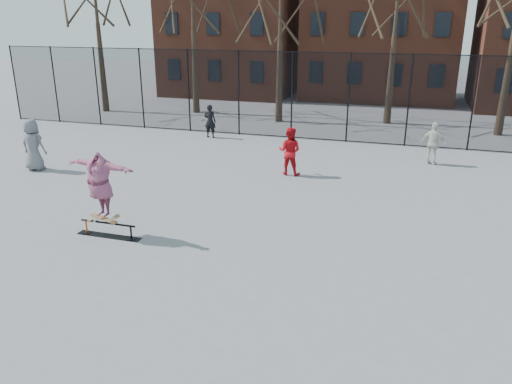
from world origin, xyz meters
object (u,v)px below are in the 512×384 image
(skateboard, at_px, (104,220))
(bystander_white, at_px, (434,144))
(bystander_grey, at_px, (33,145))
(bystander_red, at_px, (290,151))
(skate_rail, at_px, (109,231))
(bystander_black, at_px, (210,121))
(skater, at_px, (100,188))

(skateboard, relative_size, bystander_white, 0.49)
(bystander_grey, height_order, bystander_red, bystander_grey)
(skateboard, distance_m, bystander_grey, 7.39)
(skate_rail, relative_size, bystander_red, 1.04)
(bystander_black, bearing_deg, bystander_white, 167.76)
(bystander_grey, relative_size, bystander_black, 1.23)
(bystander_black, bearing_deg, skateboard, 95.69)
(bystander_black, xyz_separation_m, bystander_red, (4.98, -4.64, 0.09))
(skate_rail, height_order, bystander_black, bystander_black)
(skater, distance_m, bystander_black, 11.49)
(skate_rail, relative_size, skater, 0.87)
(skateboard, relative_size, skater, 0.39)
(skater, relative_size, bystander_white, 1.26)
(bystander_black, relative_size, bystander_red, 0.90)
(bystander_grey, height_order, bystander_white, bystander_grey)
(bystander_grey, distance_m, bystander_black, 8.11)
(skate_rail, height_order, bystander_red, bystander_red)
(skate_rail, distance_m, skater, 1.19)
(skater, xyz_separation_m, bystander_red, (3.34, 6.72, -0.47))
(bystander_red, bearing_deg, skater, 67.16)
(bystander_grey, relative_size, bystander_white, 1.16)
(skate_rail, xyz_separation_m, bystander_grey, (-5.98, 4.44, 0.81))
(skate_rail, xyz_separation_m, skater, (-0.10, 0.00, 1.18))
(bystander_grey, distance_m, bystander_red, 9.50)
(skateboard, height_order, bystander_white, bystander_white)
(skater, xyz_separation_m, bystander_black, (-1.64, 11.36, -0.56))
(bystander_black, distance_m, bystander_red, 6.81)
(bystander_grey, xyz_separation_m, bystander_black, (4.24, 6.91, -0.18))
(skate_rail, height_order, skateboard, skateboard)
(bystander_black, bearing_deg, skate_rail, 96.21)
(skate_rail, bearing_deg, bystander_black, 98.73)
(skate_rail, bearing_deg, skater, 180.00)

